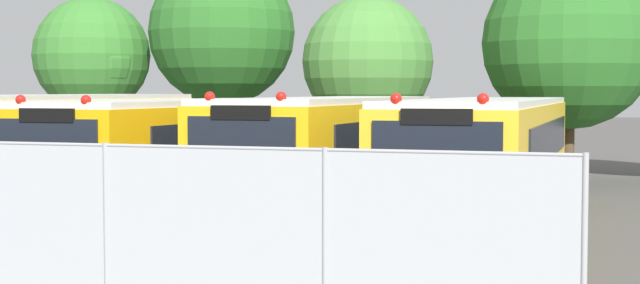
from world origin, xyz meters
The scene contains 10 objects.
ground_plane centered at (0.00, 0.00, 0.00)m, with size 160.00×160.00×0.00m, color #514F4C.
school_bus_0 centered at (-4.96, -0.21, 1.44)m, with size 2.54×9.39×2.73m.
school_bus_1 centered at (-1.77, -0.23, 1.38)m, with size 2.51×10.16×2.63m.
school_bus_2 centered at (1.59, 0.07, 1.41)m, with size 2.54×9.50×2.68m.
school_bus_3 centered at (4.95, 0.03, 1.40)m, with size 2.49×10.79×2.66m.
tree_0 centered at (-10.25, 9.81, 3.90)m, with size 4.09×4.09×5.99m.
tree_1 centered at (-5.80, 10.58, 4.64)m, with size 5.03×5.03×7.22m.
tree_2 centered at (-0.20, 9.71, 3.71)m, with size 4.14×4.14×5.69m.
tree_3 centered at (5.88, 8.80, 4.01)m, with size 4.95×4.95×6.53m.
chainlink_fence centered at (0.04, -8.70, 1.06)m, with size 14.50×0.07×2.05m.
Camera 1 is at (7.69, -18.86, 2.70)m, focal length 52.41 mm.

